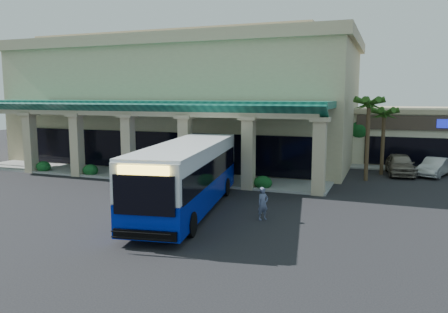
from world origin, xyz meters
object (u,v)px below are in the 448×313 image
at_px(transit_bus, 187,177).
at_px(car_white, 435,167).
at_px(car_silver, 400,164).
at_px(pedestrian, 263,204).

bearing_deg(transit_bus, car_white, 40.54).
height_order(car_silver, car_white, car_silver).
xyz_separation_m(transit_bus, car_silver, (10.72, 15.39, -0.96)).
height_order(transit_bus, pedestrian, transit_bus).
bearing_deg(transit_bus, car_silver, 45.67).
bearing_deg(car_white, car_silver, -151.03).
bearing_deg(car_white, pedestrian, -98.26).
xyz_separation_m(pedestrian, car_white, (9.00, 15.99, -0.11)).
height_order(pedestrian, car_white, pedestrian).
bearing_deg(transit_bus, pedestrian, -13.05).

